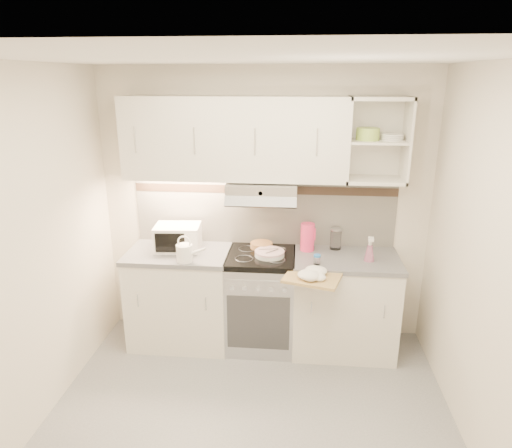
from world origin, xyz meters
name	(u,v)px	position (x,y,z in m)	size (l,w,h in m)	color
ground	(248,427)	(0.00, 0.00, 0.00)	(3.00, 3.00, 0.00)	gray
room_shell	(253,195)	(0.00, 0.37, 1.63)	(3.04, 2.84, 2.52)	silver
base_cabinet_left	(181,298)	(-0.75, 1.10, 0.43)	(0.90, 0.60, 0.86)	silver
worktop_left	(179,253)	(-0.75, 1.10, 0.88)	(0.92, 0.62, 0.04)	slate
base_cabinet_right	(344,305)	(0.75, 1.10, 0.43)	(0.90, 0.60, 0.86)	silver
worktop_right	(347,259)	(0.75, 1.10, 0.88)	(0.92, 0.62, 0.04)	slate
electric_range	(261,300)	(0.00, 1.10, 0.45)	(0.60, 0.60, 0.90)	#B7B7BC
microwave	(178,237)	(-0.77, 1.16, 1.01)	(0.42, 0.33, 0.23)	white
watering_can	(185,252)	(-0.63, 0.88, 0.98)	(0.27, 0.14, 0.23)	white
plate_stack	(270,253)	(0.08, 1.07, 0.92)	(0.26, 0.26, 0.06)	silver
bread_loaf	(261,245)	(-0.01, 1.26, 0.93)	(0.20, 0.20, 0.05)	#A16748
pink_pitcher	(308,237)	(0.41, 1.24, 1.03)	(0.13, 0.13, 0.25)	#FF346A
glass_jar	(336,238)	(0.66, 1.30, 1.00)	(0.11, 0.11, 0.20)	white
spice_jar	(317,259)	(0.48, 0.92, 0.94)	(0.06, 0.06, 0.09)	silver
spray_bottle	(370,251)	(0.93, 1.04, 0.99)	(0.09, 0.09, 0.23)	pink
cutting_board	(313,276)	(0.45, 0.73, 0.87)	(0.43, 0.39, 0.02)	tan
dish_towel	(317,272)	(0.48, 0.71, 0.92)	(0.29, 0.24, 0.08)	white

